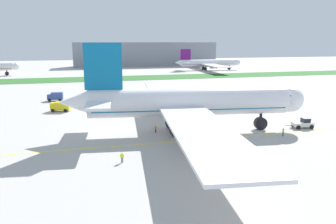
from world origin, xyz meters
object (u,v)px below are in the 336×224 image
at_px(airliner_foreground, 186,103).
at_px(parked_airliner_far_right, 208,63).
at_px(ground_crew_marshaller_front, 283,131).
at_px(service_truck_baggage_loader, 55,96).
at_px(pushback_tug, 303,123).
at_px(ground_crew_wingwalker_starboard, 156,128).
at_px(ground_crew_wingwalker_port, 122,156).
at_px(service_truck_fuel_bowser, 61,106).

xyz_separation_m(airliner_foreground, parked_airliner_far_right, (62.38, 146.49, -1.63)).
distance_m(ground_crew_marshaller_front, service_truck_baggage_loader, 72.41).
bearing_deg(pushback_tug, ground_crew_wingwalker_starboard, 172.15).
relative_size(pushback_tug, service_truck_baggage_loader, 1.28).
bearing_deg(pushback_tug, ground_crew_wingwalker_port, -164.35).
bearing_deg(ground_crew_wingwalker_port, service_truck_baggage_loader, 101.98).
bearing_deg(service_truck_fuel_bowser, pushback_tug, -32.08).
bearing_deg(ground_crew_marshaller_front, parked_airliner_far_right, 73.96).
bearing_deg(service_truck_baggage_loader, ground_crew_marshaller_front, -50.02).
xyz_separation_m(pushback_tug, ground_crew_wingwalker_port, (-41.46, -11.61, -0.02)).
bearing_deg(ground_crew_wingwalker_port, ground_crew_wingwalker_starboard, 60.43).
distance_m(ground_crew_marshaller_front, service_truck_fuel_bowser, 58.15).
distance_m(ground_crew_marshaller_front, parked_airliner_far_right, 160.96).
bearing_deg(parked_airliner_far_right, pushback_tug, -103.63).
relative_size(ground_crew_marshaller_front, service_truck_baggage_loader, 0.34).
height_order(airliner_foreground, pushback_tug, airliner_foreground).
bearing_deg(service_truck_fuel_bowser, airliner_foreground, -48.27).
height_order(ground_crew_wingwalker_port, parked_airliner_far_right, parked_airliner_far_right).
height_order(airliner_foreground, service_truck_fuel_bowser, airliner_foreground).
relative_size(airliner_foreground, ground_crew_wingwalker_starboard, 50.40).
bearing_deg(ground_crew_wingwalker_port, ground_crew_marshaller_front, 11.48).
height_order(ground_crew_marshaller_front, ground_crew_wingwalker_starboard, ground_crew_marshaller_front).
distance_m(pushback_tug, ground_crew_wingwalker_starboard, 32.65).
bearing_deg(pushback_tug, airliner_foreground, 172.75).
distance_m(ground_crew_wingwalker_port, service_truck_fuel_bowser, 45.81).
bearing_deg(airliner_foreground, ground_crew_marshaller_front, -24.50).
relative_size(airliner_foreground, service_truck_baggage_loader, 16.45).
distance_m(ground_crew_wingwalker_starboard, service_truck_fuel_bowser, 34.78).
xyz_separation_m(airliner_foreground, ground_crew_marshaller_front, (17.91, -8.16, -5.27)).
bearing_deg(service_truck_fuel_bowser, service_truck_baggage_loader, 97.24).
relative_size(ground_crew_wingwalker_port, service_truck_baggage_loader, 0.33).
bearing_deg(ground_crew_wingwalker_starboard, service_truck_fuel_bowser, 125.25).
relative_size(service_truck_baggage_loader, parked_airliner_far_right, 0.07).
relative_size(ground_crew_wingwalker_starboard, parked_airliner_far_right, 0.02).
height_order(ground_crew_wingwalker_starboard, parked_airliner_far_right, parked_airliner_far_right).
distance_m(ground_crew_wingwalker_port, ground_crew_marshaller_front, 33.99).
bearing_deg(ground_crew_marshaller_front, ground_crew_wingwalker_starboard, 158.95).
xyz_separation_m(airliner_foreground, service_truck_baggage_loader, (-28.61, 47.32, -4.81)).
bearing_deg(ground_crew_marshaller_front, service_truck_baggage_loader, 129.98).
bearing_deg(airliner_foreground, ground_crew_wingwalker_starboard, 169.65).
bearing_deg(ground_crew_wingwalker_port, parked_airliner_far_right, 64.27).
xyz_separation_m(ground_crew_marshaller_front, parked_airliner_far_right, (44.47, 154.65, 3.64)).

